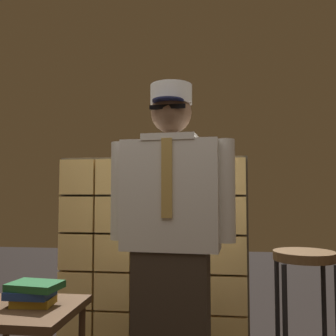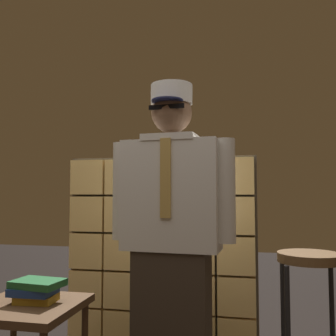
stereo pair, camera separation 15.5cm
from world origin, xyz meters
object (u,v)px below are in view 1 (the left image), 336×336
at_px(standing_person, 171,237).
at_px(side_table, 24,323).
at_px(book_stack, 33,293).
at_px(bar_stool, 305,289).

xyz_separation_m(standing_person, side_table, (-0.71, -0.22, -0.41)).
bearing_deg(book_stack, side_table, -141.85).
bearing_deg(standing_person, book_stack, -159.54).
distance_m(standing_person, book_stack, 0.75).
bearing_deg(bar_stool, standing_person, -165.27).
height_order(bar_stool, book_stack, bar_stool).
bearing_deg(side_table, book_stack, 38.15).
relative_size(standing_person, bar_stool, 2.14).
bearing_deg(book_stack, bar_stool, 15.40).
bearing_deg(book_stack, standing_person, 16.11).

